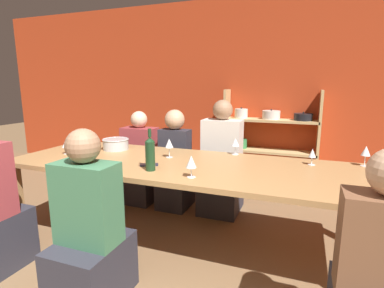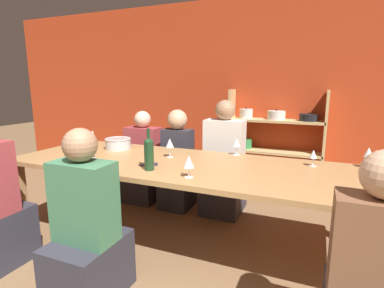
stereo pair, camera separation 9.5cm
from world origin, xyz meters
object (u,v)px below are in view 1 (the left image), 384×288
at_px(wine_glass_red_e, 89,136).
at_px(wine_glass_red_c, 91,147).
at_px(wine_glass_red_b, 235,143).
at_px(person_far_b, 141,168).
at_px(mixing_bowl, 116,144).
at_px(cell_phone, 149,165).
at_px(person_near_b, 90,240).
at_px(person_far_a, 175,170).
at_px(shelf_unit, 269,142).
at_px(wine_glass_red_d, 191,162).
at_px(wine_glass_red_g, 66,144).
at_px(dining_table, 188,171).
at_px(wine_bottle_green, 150,153).
at_px(person_far_c, 221,172).
at_px(wine_glass_empty_a, 169,144).
at_px(wine_glass_red_f, 312,154).
at_px(wine_glass_red_a, 366,152).

bearing_deg(wine_glass_red_e, wine_glass_red_c, -49.65).
bearing_deg(wine_glass_red_b, person_far_b, 163.05).
distance_m(mixing_bowl, cell_phone, 0.76).
bearing_deg(person_near_b, person_far_a, 93.90).
relative_size(mixing_bowl, wine_glass_red_e, 1.63).
bearing_deg(shelf_unit, wine_glass_red_c, -119.67).
distance_m(wine_glass_red_d, wine_glass_red_g, 1.43).
bearing_deg(person_far_b, dining_table, 138.74).
height_order(wine_bottle_green, wine_glass_red_g, wine_bottle_green).
bearing_deg(person_far_c, cell_phone, 71.57).
xyz_separation_m(wine_glass_empty_a, wine_glass_red_e, (-1.04, 0.16, -0.02)).
bearing_deg(person_far_c, wine_glass_red_e, 22.94).
bearing_deg(shelf_unit, mixing_bowl, -125.86).
distance_m(shelf_unit, wine_glass_red_d, 2.51).
bearing_deg(mixing_bowl, dining_table, -15.64).
bearing_deg(wine_glass_red_b, wine_bottle_green, -123.46).
relative_size(mixing_bowl, wine_bottle_green, 0.82).
relative_size(wine_bottle_green, wine_glass_red_d, 2.03).
xyz_separation_m(shelf_unit, wine_glass_red_c, (-1.31, -2.30, 0.28)).
bearing_deg(wine_glass_red_e, wine_bottle_green, -29.27).
bearing_deg(person_near_b, mixing_bowl, 116.07).
distance_m(wine_bottle_green, wine_glass_empty_a, 0.44).
bearing_deg(cell_phone, wine_glass_red_f, 21.20).
relative_size(mixing_bowl, person_near_b, 0.23).
bearing_deg(wine_bottle_green, wine_glass_red_d, -8.47).
xyz_separation_m(person_far_b, person_far_c, (1.05, 0.01, 0.06)).
xyz_separation_m(mixing_bowl, person_near_b, (0.54, -1.11, -0.41)).
bearing_deg(person_far_a, cell_phone, 101.33).
xyz_separation_m(wine_glass_red_b, cell_phone, (-0.59, -0.64, -0.11)).
bearing_deg(mixing_bowl, person_near_b, -63.93).
distance_m(mixing_bowl, wine_glass_red_c, 0.44).
xyz_separation_m(wine_glass_red_b, person_far_c, (-0.24, 0.40, -0.42)).
xyz_separation_m(dining_table, wine_bottle_green, (-0.20, -0.30, 0.20)).
xyz_separation_m(cell_phone, person_far_b, (-0.70, 1.03, -0.38)).
relative_size(wine_glass_empty_a, person_far_c, 0.14).
bearing_deg(cell_phone, wine_glass_red_b, 47.57).
xyz_separation_m(wine_bottle_green, cell_phone, (-0.08, 0.13, -0.13)).
xyz_separation_m(dining_table, mixing_bowl, (-0.90, 0.25, 0.13)).
xyz_separation_m(wine_glass_red_d, person_far_c, (-0.10, 1.23, -0.42)).
height_order(wine_glass_empty_a, person_far_b, person_far_b).
bearing_deg(wine_glass_empty_a, wine_glass_red_e, 171.05).
bearing_deg(wine_bottle_green, wine_glass_red_b, 56.54).
bearing_deg(shelf_unit, wine_glass_empty_a, -109.00).
height_order(wine_glass_red_f, person_far_a, person_far_a).
relative_size(wine_glass_red_e, wine_glass_red_g, 1.21).
xyz_separation_m(wine_glass_red_f, person_far_c, (-0.92, 0.55, -0.41)).
relative_size(wine_glass_red_c, wine_glass_red_e, 0.97).
relative_size(wine_glass_red_c, cell_phone, 0.98).
bearing_deg(person_near_b, wine_glass_red_a, 36.11).
relative_size(wine_glass_empty_a, wine_glass_red_d, 1.08).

